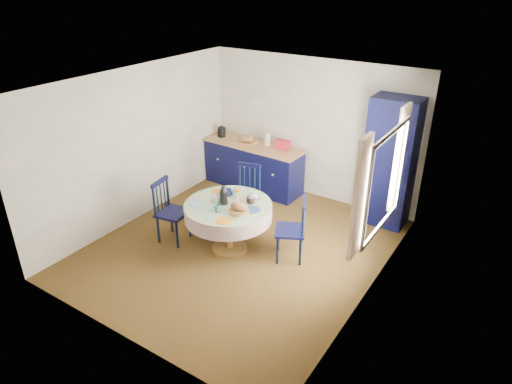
% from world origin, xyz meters
% --- Properties ---
extents(floor, '(4.50, 4.50, 0.00)m').
position_xyz_m(floor, '(0.00, 0.00, 0.00)').
color(floor, black).
rests_on(floor, ground).
extents(ceiling, '(4.50, 4.50, 0.00)m').
position_xyz_m(ceiling, '(0.00, 0.00, 2.50)').
color(ceiling, white).
rests_on(ceiling, wall_back).
extents(wall_back, '(4.00, 0.02, 2.50)m').
position_xyz_m(wall_back, '(0.00, 2.25, 1.25)').
color(wall_back, white).
rests_on(wall_back, floor).
extents(wall_left, '(0.02, 4.50, 2.50)m').
position_xyz_m(wall_left, '(-2.00, 0.00, 1.25)').
color(wall_left, white).
rests_on(wall_left, floor).
extents(wall_right, '(0.02, 4.50, 2.50)m').
position_xyz_m(wall_right, '(2.00, 0.00, 1.25)').
color(wall_right, white).
rests_on(wall_right, floor).
extents(window, '(0.10, 1.74, 1.45)m').
position_xyz_m(window, '(1.95, 0.30, 1.52)').
color(window, white).
rests_on(window, wall_right).
extents(kitchen_counter, '(2.00, 0.69, 1.12)m').
position_xyz_m(kitchen_counter, '(-1.00, 1.90, 0.46)').
color(kitchen_counter, black).
rests_on(kitchen_counter, floor).
extents(pantry_cabinet, '(0.74, 0.54, 2.10)m').
position_xyz_m(pantry_cabinet, '(1.53, 2.00, 1.05)').
color(pantry_cabinet, black).
rests_on(pantry_cabinet, floor).
extents(dining_table, '(1.27, 1.27, 1.05)m').
position_xyz_m(dining_table, '(-0.09, -0.12, 0.65)').
color(dining_table, brown).
rests_on(dining_table, floor).
extents(chair_left, '(0.49, 0.50, 0.99)m').
position_xyz_m(chair_left, '(-1.02, -0.36, 0.50)').
color(chair_left, black).
rests_on(chair_left, floor).
extents(chair_far, '(0.51, 0.49, 0.97)m').
position_xyz_m(chair_far, '(-0.40, 0.78, 0.49)').
color(chair_far, black).
rests_on(chair_far, floor).
extents(chair_right, '(0.56, 0.57, 0.96)m').
position_xyz_m(chair_right, '(0.79, 0.20, 0.48)').
color(chair_right, black).
rests_on(chair_right, floor).
extents(mug_a, '(0.14, 0.14, 0.11)m').
position_xyz_m(mug_a, '(-0.29, -0.14, 0.82)').
color(mug_a, silver).
rests_on(mug_a, dining_table).
extents(mug_b, '(0.11, 0.11, 0.10)m').
position_xyz_m(mug_b, '(-0.10, -0.38, 0.82)').
color(mug_b, '#31636C').
rests_on(mug_b, dining_table).
extents(mug_c, '(0.14, 0.14, 0.11)m').
position_xyz_m(mug_c, '(0.16, 0.08, 0.82)').
color(mug_c, black).
rests_on(mug_c, dining_table).
extents(mug_d, '(0.11, 0.11, 0.10)m').
position_xyz_m(mug_d, '(-0.22, 0.20, 0.82)').
color(mug_d, silver).
rests_on(mug_d, dining_table).
extents(cobalt_bowl, '(0.23, 0.23, 0.06)m').
position_xyz_m(cobalt_bowl, '(-0.29, 0.13, 0.80)').
color(cobalt_bowl, navy).
rests_on(cobalt_bowl, dining_table).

